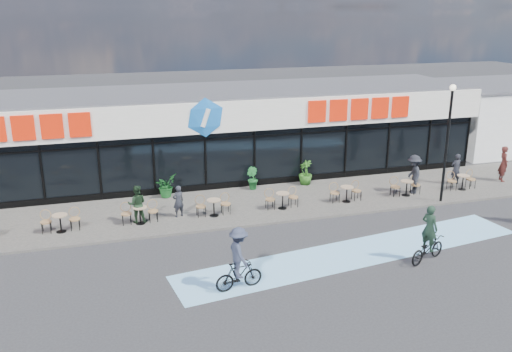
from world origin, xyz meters
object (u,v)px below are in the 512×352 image
at_px(potted_plant_mid, 252,178).
at_px(potted_plant_right, 305,172).
at_px(lamp_post, 448,134).
at_px(pedestrian_c, 456,169).
at_px(cyclist_a, 428,243).
at_px(potted_plant_left, 166,186).
at_px(pedestrian_b, 504,164).
at_px(patron_left, 178,201).
at_px(patron_right, 137,204).
at_px(pedestrian_a, 414,174).

xyz_separation_m(potted_plant_mid, potted_plant_right, (2.81, -0.05, 0.07)).
relative_size(lamp_post, pedestrian_c, 3.42).
bearing_deg(cyclist_a, potted_plant_mid, 112.63).
xyz_separation_m(potted_plant_left, cyclist_a, (8.16, -9.39, 0.06)).
relative_size(lamp_post, pedestrian_b, 2.94).
relative_size(potted_plant_right, pedestrian_b, 0.68).
distance_m(potted_plant_mid, patron_left, 4.90).
height_order(potted_plant_mid, patron_left, patron_left).
bearing_deg(pedestrian_b, potted_plant_left, 101.70).
distance_m(potted_plant_right, patron_left, 7.39).
height_order(potted_plant_right, cyclist_a, cyclist_a).
bearing_deg(potted_plant_right, lamp_post, -38.71).
xyz_separation_m(potted_plant_left, patron_right, (-1.56, -2.91, 0.26)).
relative_size(pedestrian_a, pedestrian_c, 1.19).
xyz_separation_m(potted_plant_mid, pedestrian_a, (7.35, -2.78, 0.40)).
bearing_deg(cyclist_a, pedestrian_b, 37.63).
distance_m(potted_plant_mid, pedestrian_a, 7.87).
bearing_deg(pedestrian_b, potted_plant_mid, 99.30).
bearing_deg(pedestrian_c, patron_right, -1.29).
relative_size(potted_plant_right, pedestrian_a, 0.66).
bearing_deg(pedestrian_c, cyclist_a, 44.92).
distance_m(potted_plant_left, pedestrian_a, 11.97).
height_order(pedestrian_a, pedestrian_c, pedestrian_a).
distance_m(potted_plant_left, cyclist_a, 12.44).
bearing_deg(potted_plant_left, patron_right, -118.15).
distance_m(patron_left, pedestrian_a, 11.44).
height_order(potted_plant_mid, cyclist_a, cyclist_a).
bearing_deg(patron_right, pedestrian_a, -172.85).
height_order(lamp_post, pedestrian_c, lamp_post).
relative_size(lamp_post, pedestrian_a, 2.87).
distance_m(lamp_post, patron_right, 14.09).
bearing_deg(lamp_post, patron_left, 172.93).
bearing_deg(lamp_post, pedestrian_a, 114.31).
bearing_deg(potted_plant_right, pedestrian_c, -15.99).
distance_m(potted_plant_left, patron_right, 3.31).
xyz_separation_m(pedestrian_a, cyclist_a, (-3.46, -6.55, -0.34)).
distance_m(potted_plant_right, pedestrian_b, 10.35).
height_order(lamp_post, potted_plant_left, lamp_post).
bearing_deg(patron_right, potted_plant_mid, -147.09).
height_order(lamp_post, patron_right, lamp_post).
height_order(potted_plant_right, pedestrian_b, pedestrian_b).
distance_m(patron_right, cyclist_a, 11.68).
bearing_deg(potted_plant_mid, pedestrian_b, -10.52).
distance_m(potted_plant_mid, pedestrian_c, 10.42).
xyz_separation_m(potted_plant_left, pedestrian_c, (14.47, -2.22, 0.24)).
height_order(patron_right, pedestrian_b, pedestrian_b).
bearing_deg(pedestrian_c, patron_left, -1.58).
relative_size(potted_plant_mid, patron_left, 0.78).
xyz_separation_m(potted_plant_mid, patron_left, (-4.08, -2.70, 0.15)).
relative_size(lamp_post, potted_plant_mid, 4.94).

